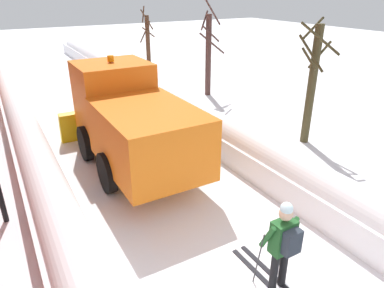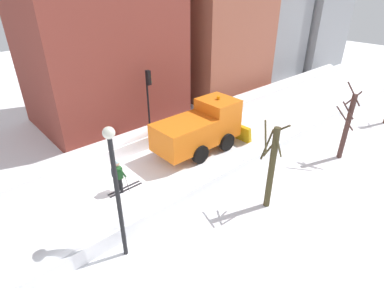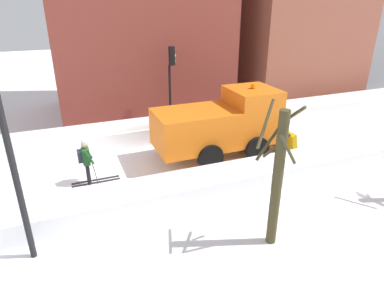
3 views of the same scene
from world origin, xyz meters
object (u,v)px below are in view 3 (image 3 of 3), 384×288
Objects in this scene: street_lamp at (7,142)px; bare_tree_near at (277,176)px; plow_truck at (223,123)px; traffic_light_pole at (171,73)px; skier at (86,159)px.

street_lamp reaches higher than bare_tree_near.
plow_truck is 1.37× the size of traffic_light_pole.
bare_tree_near is at bearing 39.97° from skier.
plow_truck is 1.44× the size of bare_tree_near.
street_lamp is at bearing -40.58° from traffic_light_pole.
street_lamp is 1.29× the size of bare_tree_near.
street_lamp is at bearing -27.18° from skier.
traffic_light_pole is at bearing -162.82° from plow_truck.
bare_tree_near is (5.89, -1.35, 0.66)m from plow_truck.
traffic_light_pole is 0.81× the size of street_lamp.
street_lamp is at bearing -62.33° from plow_truck.
street_lamp is (3.57, -1.83, 2.38)m from skier.
traffic_light_pole is at bearing 178.65° from bare_tree_near.
traffic_light_pole is at bearing 130.93° from skier.
plow_truck is 4.14m from traffic_light_pole.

